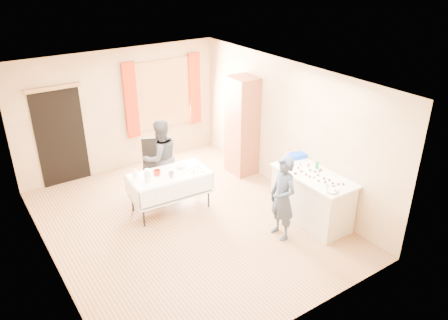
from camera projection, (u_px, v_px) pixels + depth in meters
floor at (187, 223)px, 7.76m from camera, size 4.50×5.50×0.02m
ceiling at (181, 79)px, 6.63m from camera, size 4.50×5.50×0.02m
wall_back at (120, 111)px, 9.26m from camera, size 4.50×0.02×2.60m
wall_front at (299, 239)px, 5.13m from camera, size 4.50×0.02×2.60m
wall_left at (42, 195)px, 6.06m from camera, size 0.02×5.50×2.60m
wall_right at (288, 128)px, 8.33m from camera, size 0.02×5.50×2.60m
window_frame at (163, 94)px, 9.64m from camera, size 1.32×0.06×1.52m
window_pane at (163, 94)px, 9.63m from camera, size 1.20×0.02×1.40m
curtain_left at (131, 101)px, 9.21m from camera, size 0.28×0.06×1.65m
curtain_right at (195, 89)px, 10.00m from camera, size 0.28×0.06×1.65m
doorway at (61, 137)px, 8.71m from camera, size 0.95×0.04×2.00m
door_lintel at (53, 88)px, 8.25m from camera, size 1.05×0.06×0.08m
cabinet at (242, 126)px, 9.12m from camera, size 0.50×0.60×2.10m
counter at (312, 197)px, 7.66m from camera, size 0.71×1.50×0.91m
party_table at (170, 188)px, 7.98m from camera, size 1.48×0.83×0.75m
chair at (154, 172)px, 8.88m from camera, size 0.54×0.54×0.98m
girl at (283, 198)px, 7.10m from camera, size 0.57×0.41×1.46m
woman at (161, 158)px, 8.40m from camera, size 0.79×0.63×1.54m
soda_can at (317, 166)px, 7.63m from camera, size 0.08×0.08×0.12m
mixing_bowl at (331, 191)px, 6.91m from camera, size 0.34×0.34×0.05m
foam_block at (287, 160)px, 7.87m from camera, size 0.16×0.12×0.08m
blue_basket at (297, 156)px, 8.05m from camera, size 0.34×0.26×0.08m
pitcher at (147, 176)px, 7.51m from camera, size 0.12×0.12×0.22m
cup_red at (157, 173)px, 7.75m from camera, size 0.19×0.19×0.11m
cup_rainbow at (171, 174)px, 7.70m from camera, size 0.11×0.11×0.10m
small_bowl at (181, 166)px, 8.04m from camera, size 0.20×0.20×0.06m
pastry_tray at (196, 170)px, 7.95m from camera, size 0.31×0.24×0.02m
bottle at (136, 173)px, 7.69m from camera, size 0.11×0.11×0.17m
cake_balls at (316, 176)px, 7.37m from camera, size 0.51×1.09×0.04m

